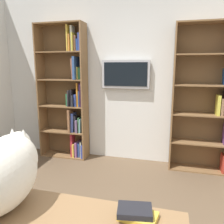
{
  "coord_description": "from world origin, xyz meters",
  "views": [
    {
      "loc": [
        -0.62,
        1.3,
        1.51
      ],
      "look_at": [
        -0.01,
        -1.02,
        1.02
      ],
      "focal_mm": 35.92,
      "sensor_mm": 36.0,
      "label": 1
    }
  ],
  "objects_px": {
    "bookshelf_right": "(69,95)",
    "cat": "(4,171)",
    "wall_mounted_tv": "(126,74)",
    "bookshelf_left": "(212,99)",
    "desk_book_stack": "(136,213)"
  },
  "relations": [
    {
      "from": "wall_mounted_tv",
      "to": "cat",
      "type": "relative_size",
      "value": 1.27
    },
    {
      "from": "bookshelf_right",
      "to": "cat",
      "type": "distance_m",
      "value": 2.6
    },
    {
      "from": "bookshelf_left",
      "to": "wall_mounted_tv",
      "type": "bearing_deg",
      "value": -3.63
    },
    {
      "from": "bookshelf_right",
      "to": "wall_mounted_tv",
      "type": "bearing_deg",
      "value": -174.79
    },
    {
      "from": "desk_book_stack",
      "to": "wall_mounted_tv",
      "type": "bearing_deg",
      "value": -77.34
    },
    {
      "from": "bookshelf_right",
      "to": "cat",
      "type": "height_order",
      "value": "bookshelf_right"
    },
    {
      "from": "cat",
      "to": "bookshelf_right",
      "type": "bearing_deg",
      "value": -71.82
    },
    {
      "from": "cat",
      "to": "bookshelf_left",
      "type": "bearing_deg",
      "value": -119.09
    },
    {
      "from": "wall_mounted_tv",
      "to": "cat",
      "type": "distance_m",
      "value": 2.59
    },
    {
      "from": "bookshelf_left",
      "to": "desk_book_stack",
      "type": "height_order",
      "value": "bookshelf_left"
    },
    {
      "from": "bookshelf_left",
      "to": "bookshelf_right",
      "type": "bearing_deg",
      "value": 0.15
    },
    {
      "from": "bookshelf_left",
      "to": "desk_book_stack",
      "type": "bearing_deg",
      "value": 73.86
    },
    {
      "from": "bookshelf_right",
      "to": "wall_mounted_tv",
      "type": "relative_size",
      "value": 2.93
    },
    {
      "from": "bookshelf_left",
      "to": "desk_book_stack",
      "type": "xyz_separation_m",
      "value": [
        0.69,
        2.4,
        -0.26
      ]
    },
    {
      "from": "wall_mounted_tv",
      "to": "cat",
      "type": "bearing_deg",
      "value": 87.22
    }
  ]
}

